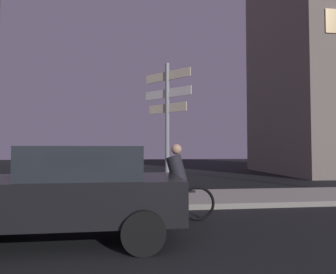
% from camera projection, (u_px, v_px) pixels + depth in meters
% --- Properties ---
extents(sidewalk_kerb, '(40.00, 2.53, 0.14)m').
position_uv_depth(sidewalk_kerb, '(125.00, 200.00, 8.18)').
color(sidewalk_kerb, gray).
rests_on(sidewalk_kerb, ground_plane).
extents(signpost, '(1.15, 1.15, 3.75)m').
position_uv_depth(signpost, '(167.00, 116.00, 8.00)').
color(signpost, gray).
rests_on(signpost, sidewalk_kerb).
extents(car_near_right, '(3.99, 1.98, 1.55)m').
position_uv_depth(car_near_right, '(70.00, 190.00, 4.87)').
color(car_near_right, black).
rests_on(car_near_right, ground_plane).
extents(cyclist, '(1.82, 0.35, 1.61)m').
position_uv_depth(cyclist, '(174.00, 185.00, 6.09)').
color(cyclist, black).
rests_on(cyclist, ground_plane).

